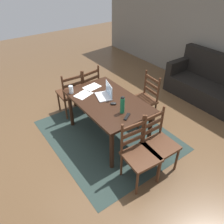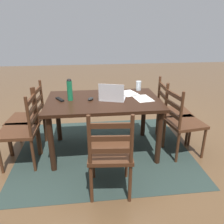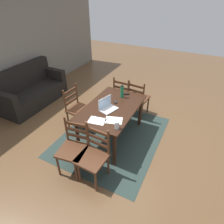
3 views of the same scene
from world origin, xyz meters
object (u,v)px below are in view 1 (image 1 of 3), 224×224
at_px(chair_left_near, 71,93).
at_px(chair_right_near, 139,154).
at_px(dining_table, 108,105).
at_px(tv_remote, 127,117).
at_px(chair_left_far, 87,88).
at_px(laptop, 106,93).
at_px(chair_far_head, 144,99).
at_px(chair_right_far, 158,143).
at_px(couch, 210,85).
at_px(drinking_glass, 71,90).
at_px(computer_mouse, 113,103).
at_px(water_bottle, 122,104).

xyz_separation_m(chair_left_near, chair_right_near, (2.04, 0.01, 0.00)).
height_order(dining_table, tv_remote, tv_remote).
xyz_separation_m(chair_left_far, laptop, (0.91, -0.15, 0.35)).
bearing_deg(chair_left_near, chair_far_head, 44.91).
xyz_separation_m(chair_right_far, couch, (-0.74, 2.37, -0.11)).
height_order(chair_left_near, drinking_glass, chair_left_near).
bearing_deg(chair_right_far, chair_left_far, 179.86).
bearing_deg(chair_left_near, chair_right_far, 10.35).
height_order(couch, laptop, couch).
distance_m(chair_left_far, chair_right_near, 2.07).
xyz_separation_m(chair_right_far, tv_remote, (-0.46, -0.23, 0.30)).
relative_size(chair_left_near, computer_mouse, 9.50).
distance_m(dining_table, chair_right_far, 1.05).
bearing_deg(computer_mouse, tv_remote, 27.89).
bearing_deg(dining_table, laptop, 159.12).
bearing_deg(chair_right_near, chair_right_far, 90.02).
bearing_deg(chair_left_far, chair_right_near, -10.34).
relative_size(chair_far_head, couch, 0.53).
bearing_deg(dining_table, chair_right_near, -10.09).
relative_size(couch, computer_mouse, 18.00).
height_order(chair_right_far, chair_far_head, same).
height_order(drinking_glass, computer_mouse, drinking_glass).
bearing_deg(drinking_glass, computer_mouse, 27.54).
relative_size(chair_right_far, water_bottle, 3.36).
bearing_deg(chair_left_near, chair_right_near, 0.15).
xyz_separation_m(laptop, tv_remote, (0.67, -0.08, -0.05)).
distance_m(chair_far_head, chair_right_near, 1.44).
relative_size(chair_left_near, laptop, 2.57).
xyz_separation_m(chair_right_near, computer_mouse, (-0.86, 0.18, 0.31)).
bearing_deg(chair_right_far, tv_remote, -153.76).
height_order(chair_left_near, chair_right_near, same).
height_order(chair_far_head, drinking_glass, chair_far_head).
bearing_deg(chair_left_near, couch, 64.58).
bearing_deg(drinking_glass, dining_table, 34.29).
relative_size(chair_far_head, laptop, 2.57).
xyz_separation_m(chair_left_far, chair_far_head, (1.02, 0.64, 0.00)).
distance_m(drinking_glass, computer_mouse, 0.81).
distance_m(drinking_glass, tv_remote, 1.16).
bearing_deg(couch, water_bottle, -86.93).
height_order(chair_right_far, couch, couch).
xyz_separation_m(chair_right_near, tv_remote, (-0.46, 0.14, 0.30)).
relative_size(chair_left_far, drinking_glass, 7.02).
height_order(chair_far_head, couch, couch).
bearing_deg(water_bottle, chair_far_head, 116.07).
distance_m(laptop, tv_remote, 0.67).
relative_size(dining_table, chair_right_near, 1.54).
xyz_separation_m(chair_left_far, computer_mouse, (1.18, -0.19, 0.31)).
bearing_deg(chair_right_near, computer_mouse, 168.15).
relative_size(dining_table, chair_left_far, 1.54).
xyz_separation_m(chair_far_head, chair_left_near, (-1.02, -1.02, 0.00)).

